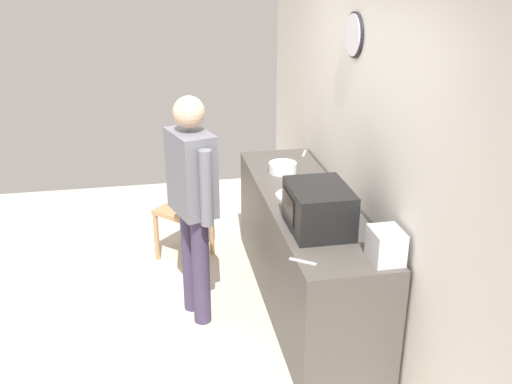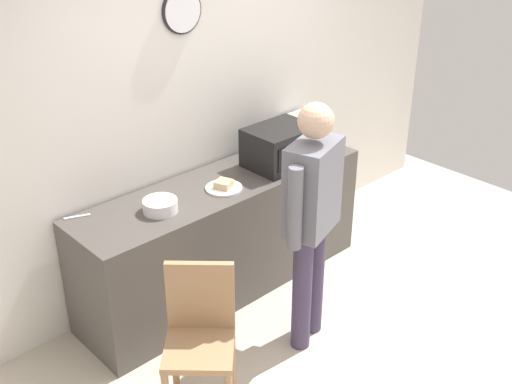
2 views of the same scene
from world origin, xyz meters
The scene contains 11 objects.
ground_plane centered at (0.00, 0.00, 0.00)m, with size 6.00×6.00×0.00m, color beige.
back_wall centered at (0.00, 1.60, 1.30)m, with size 5.40×0.13×2.60m.
kitchen_counter centered at (-0.16, 1.22, 0.45)m, with size 2.34×0.62×0.90m, color #4C4742.
microwave centered at (0.36, 1.16, 1.05)m, with size 0.50×0.39×0.30m.
sandwich_plate centered at (-0.22, 1.13, 0.92)m, with size 0.26×0.26×0.07m.
salad_bowl centered at (-0.74, 1.17, 0.95)m, with size 0.23×0.23×0.08m, color white.
toaster centered at (0.86, 1.43, 1.00)m, with size 0.22×0.18×0.20m, color silver.
fork_utensil centered at (0.79, 0.94, 0.91)m, with size 0.17×0.02×0.01m, color silver.
spoon_utensil centered at (-1.18, 1.48, 0.91)m, with size 0.17×0.02×0.01m, color silver.
person_standing centered at (-0.14, 0.37, 1.01)m, with size 0.57×0.35×1.72m.
wooden_chair centered at (-1.04, 0.40, 0.52)m, with size 0.57×0.57×0.94m.
Camera 2 is at (-2.80, -1.96, 2.96)m, focal length 44.83 mm.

